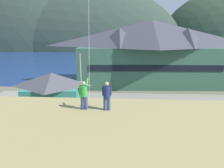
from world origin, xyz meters
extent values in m
plane|color=#66604C|center=(0.00, 0.00, 0.00)|extent=(600.00, 600.00, 0.00)
cube|color=gray|center=(0.00, 5.00, 0.05)|extent=(40.00, 20.00, 0.10)
cube|color=navy|center=(0.00, 60.00, 0.01)|extent=(360.00, 84.00, 0.03)
ellipsoid|color=#2D3D33|center=(-58.33, 109.61, 0.00)|extent=(107.04, 68.21, 88.10)
ellipsoid|color=#2D3D33|center=(-30.00, 112.88, 0.00)|extent=(132.08, 73.13, 75.68)
ellipsoid|color=#2D3D33|center=(-19.31, 118.49, 0.00)|extent=(116.42, 44.03, 62.09)
cube|color=#38604C|center=(6.04, 22.17, 3.72)|extent=(27.82, 11.99, 7.43)
cube|color=black|center=(6.29, 16.77, 4.09)|extent=(23.23, 1.15, 1.10)
pyramid|color=#3D3D47|center=(6.04, 22.17, 9.85)|extent=(29.51, 13.13, 4.83)
pyramid|color=#3D3D47|center=(-0.02, 20.01, 9.14)|extent=(6.17, 6.17, 3.38)
pyramid|color=#3D3D47|center=(12.28, 20.58, 9.14)|extent=(6.17, 6.17, 3.38)
cube|color=#338475|center=(-8.08, 6.06, 1.85)|extent=(7.04, 5.43, 3.71)
pyramid|color=#47474C|center=(-8.08, 6.06, 4.55)|extent=(7.61, 5.96, 1.69)
cube|color=black|center=(-7.84, 3.63, 1.30)|extent=(1.10, 0.17, 2.60)
cube|color=#70604C|center=(-1.77, 35.99, 0.35)|extent=(3.20, 14.90, 0.70)
cube|color=navy|center=(-5.11, 35.54, 0.45)|extent=(2.34, 6.41, 0.90)
cube|color=navy|center=(-5.11, 35.54, 0.98)|extent=(2.27, 6.22, 0.16)
cube|color=silver|center=(-5.13, 35.06, 1.61)|extent=(1.51, 1.96, 1.10)
cube|color=black|center=(0.43, 5.34, 0.82)|extent=(4.25, 1.91, 0.80)
cube|color=black|center=(0.28, 5.34, 1.57)|extent=(2.14, 1.66, 0.70)
cube|color=black|center=(0.28, 5.34, 1.54)|extent=(2.19, 1.69, 0.32)
cylinder|color=black|center=(1.82, 4.46, 0.42)|extent=(0.65, 0.24, 0.64)
cylinder|color=black|center=(1.77, 6.30, 0.42)|extent=(0.65, 0.24, 0.64)
cylinder|color=black|center=(-0.91, 4.39, 0.42)|extent=(0.65, 0.24, 0.64)
cylinder|color=black|center=(-0.96, 6.22, 0.42)|extent=(0.65, 0.24, 0.64)
cube|color=slate|center=(-10.62, 0.49, 0.82)|extent=(4.27, 1.97, 0.80)
cube|color=#5B5B5F|center=(-10.77, 0.49, 1.57)|extent=(2.16, 1.68, 0.70)
cube|color=black|center=(-10.77, 0.49, 1.54)|extent=(2.21, 1.72, 0.32)
cylinder|color=black|center=(-9.22, -0.37, 0.42)|extent=(0.65, 0.25, 0.64)
cylinder|color=black|center=(-9.30, 1.47, 0.42)|extent=(0.65, 0.25, 0.64)
cylinder|color=black|center=(-12.03, 1.36, 0.42)|extent=(0.65, 0.25, 0.64)
cylinder|color=black|center=(-13.95, 4.54, 0.42)|extent=(0.65, 0.25, 0.64)
cylinder|color=black|center=(-13.85, 6.37, 0.42)|extent=(0.65, 0.25, 0.64)
cube|color=#9EA3A8|center=(7.47, 0.79, 0.82)|extent=(4.21, 1.82, 0.80)
cube|color=gray|center=(7.62, 0.79, 1.57)|extent=(2.11, 1.61, 0.70)
cube|color=black|center=(7.62, 0.79, 1.54)|extent=(2.15, 1.64, 0.32)
cylinder|color=black|center=(6.11, 1.71, 0.42)|extent=(0.64, 0.22, 0.64)
cylinder|color=black|center=(6.10, -0.12, 0.42)|extent=(0.64, 0.22, 0.64)
cylinder|color=black|center=(8.84, 1.70, 0.42)|extent=(0.64, 0.22, 0.64)
cylinder|color=black|center=(8.83, -0.14, 0.42)|extent=(0.64, 0.22, 0.64)
cylinder|color=#ADADB2|center=(-5.38, 10.50, 3.65)|extent=(0.16, 0.16, 7.10)
cube|color=#4C4C51|center=(-5.38, 10.85, 7.10)|extent=(0.24, 0.70, 0.20)
cylinder|color=#384770|center=(-1.51, -6.80, 6.37)|extent=(0.20, 0.20, 0.82)
cylinder|color=#384770|center=(-1.29, -6.80, 6.37)|extent=(0.20, 0.20, 0.82)
cylinder|color=green|center=(-1.40, -6.80, 7.10)|extent=(0.40, 0.40, 0.64)
sphere|color=tan|center=(-1.40, -6.80, 7.58)|extent=(0.24, 0.24, 0.24)
cylinder|color=green|center=(-1.22, -6.62, 7.60)|extent=(0.11, 0.55, 0.43)
cylinder|color=green|center=(-1.62, -6.80, 7.17)|extent=(0.11, 0.11, 0.60)
cylinder|color=#384770|center=(-0.15, -6.85, 6.37)|extent=(0.20, 0.20, 0.82)
cylinder|color=#384770|center=(0.07, -6.83, 6.37)|extent=(0.20, 0.20, 0.82)
cylinder|color=navy|center=(-0.04, -6.84, 7.10)|extent=(0.40, 0.40, 0.64)
sphere|color=tan|center=(-0.04, -6.84, 7.58)|extent=(0.24, 0.24, 0.24)
cylinder|color=navy|center=(-0.26, -6.85, 7.17)|extent=(0.11, 0.11, 0.60)
cylinder|color=navy|center=(0.18, -6.82, 7.17)|extent=(0.11, 0.11, 0.60)
cylinder|color=silver|center=(-1.46, -3.91, 11.66)|extent=(0.64, 5.29, 11.41)
camera|label=1|loc=(0.98, -18.19, 10.66)|focal=32.80mm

